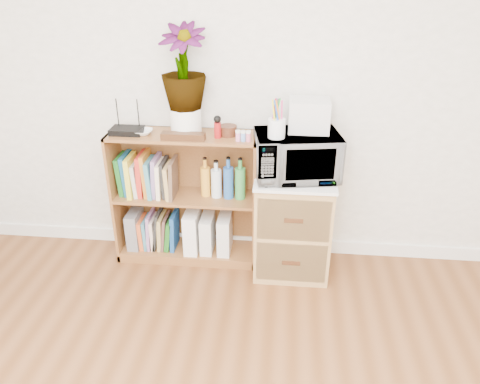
# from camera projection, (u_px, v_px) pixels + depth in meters

# --- Properties ---
(skirting_board) EXTENTS (4.00, 0.02, 0.10)m
(skirting_board) POSITION_uv_depth(u_px,v_px,m) (238.00, 241.00, 3.57)
(skirting_board) COLOR white
(skirting_board) RESTS_ON ground
(bookshelf) EXTENTS (1.00, 0.30, 0.95)m
(bookshelf) POSITION_uv_depth(u_px,v_px,m) (186.00, 198.00, 3.28)
(bookshelf) COLOR brown
(bookshelf) RESTS_ON ground
(wicker_unit) EXTENTS (0.50, 0.45, 0.70)m
(wicker_unit) POSITION_uv_depth(u_px,v_px,m) (292.00, 225.00, 3.20)
(wicker_unit) COLOR #9E7542
(wicker_unit) RESTS_ON ground
(microwave) EXTENTS (0.58, 0.44, 0.29)m
(microwave) POSITION_uv_depth(u_px,v_px,m) (296.00, 155.00, 2.96)
(microwave) COLOR white
(microwave) RESTS_ON wicker_unit
(pen_cup) EXTENTS (0.10, 0.10, 0.12)m
(pen_cup) POSITION_uv_depth(u_px,v_px,m) (277.00, 128.00, 2.82)
(pen_cup) COLOR white
(pen_cup) RESTS_ON microwave
(small_appliance) EXTENTS (0.25, 0.21, 0.20)m
(small_appliance) POSITION_uv_depth(u_px,v_px,m) (309.00, 115.00, 2.91)
(small_appliance) COLOR silver
(small_appliance) RESTS_ON microwave
(router) EXTENTS (0.21, 0.14, 0.04)m
(router) POSITION_uv_depth(u_px,v_px,m) (127.00, 131.00, 3.07)
(router) COLOR black
(router) RESTS_ON bookshelf
(white_bowl) EXTENTS (0.13, 0.13, 0.03)m
(white_bowl) POSITION_uv_depth(u_px,v_px,m) (142.00, 132.00, 3.06)
(white_bowl) COLOR white
(white_bowl) RESTS_ON bookshelf
(plant_pot) EXTENTS (0.20, 0.20, 0.17)m
(plant_pot) POSITION_uv_depth(u_px,v_px,m) (186.00, 121.00, 3.05)
(plant_pot) COLOR white
(plant_pot) RESTS_ON bookshelf
(potted_plant) EXTENTS (0.29, 0.29, 0.52)m
(potted_plant) POSITION_uv_depth(u_px,v_px,m) (183.00, 67.00, 2.89)
(potted_plant) COLOR #397A31
(potted_plant) RESTS_ON plant_pot
(trinket_box) EXTENTS (0.28, 0.07, 0.05)m
(trinket_box) POSITION_uv_depth(u_px,v_px,m) (183.00, 136.00, 2.97)
(trinket_box) COLOR #361B0E
(trinket_box) RESTS_ON bookshelf
(kokeshi_doll) EXTENTS (0.04, 0.04, 0.10)m
(kokeshi_doll) POSITION_uv_depth(u_px,v_px,m) (218.00, 130.00, 2.99)
(kokeshi_doll) COLOR maroon
(kokeshi_doll) RESTS_ON bookshelf
(wooden_bowl) EXTENTS (0.11, 0.11, 0.07)m
(wooden_bowl) POSITION_uv_depth(u_px,v_px,m) (228.00, 131.00, 3.04)
(wooden_bowl) COLOR #35190E
(wooden_bowl) RESTS_ON bookshelf
(paint_jars) EXTENTS (0.11, 0.04, 0.05)m
(paint_jars) POSITION_uv_depth(u_px,v_px,m) (243.00, 137.00, 2.94)
(paint_jars) COLOR pink
(paint_jars) RESTS_ON bookshelf
(file_box) EXTENTS (0.08, 0.22, 0.27)m
(file_box) POSITION_uv_depth(u_px,v_px,m) (135.00, 228.00, 3.44)
(file_box) COLOR slate
(file_box) RESTS_ON bookshelf
(magazine_holder_left) EXTENTS (0.10, 0.24, 0.31)m
(magazine_holder_left) POSITION_uv_depth(u_px,v_px,m) (193.00, 230.00, 3.38)
(magazine_holder_left) COLOR white
(magazine_holder_left) RESTS_ON bookshelf
(magazine_holder_mid) EXTENTS (0.09, 0.21, 0.27)m
(magazine_holder_mid) POSITION_uv_depth(u_px,v_px,m) (208.00, 233.00, 3.38)
(magazine_holder_mid) COLOR silver
(magazine_holder_mid) RESTS_ON bookshelf
(magazine_holder_right) EXTENTS (0.09, 0.22, 0.28)m
(magazine_holder_right) POSITION_uv_depth(u_px,v_px,m) (225.00, 233.00, 3.37)
(magazine_holder_right) COLOR silver
(magazine_holder_right) RESTS_ON bookshelf
(cookbooks) EXTENTS (0.41, 0.20, 0.31)m
(cookbooks) POSITION_uv_depth(u_px,v_px,m) (147.00, 176.00, 3.23)
(cookbooks) COLOR #1A6520
(cookbooks) RESTS_ON bookshelf
(liquor_bottles) EXTENTS (0.31, 0.07, 0.29)m
(liquor_bottles) POSITION_uv_depth(u_px,v_px,m) (223.00, 179.00, 3.18)
(liquor_bottles) COLOR gold
(liquor_bottles) RESTS_ON bookshelf
(lower_books) EXTENTS (0.28, 0.19, 0.29)m
(lower_books) POSITION_uv_depth(u_px,v_px,m) (159.00, 231.00, 3.43)
(lower_books) COLOR #D85726
(lower_books) RESTS_ON bookshelf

